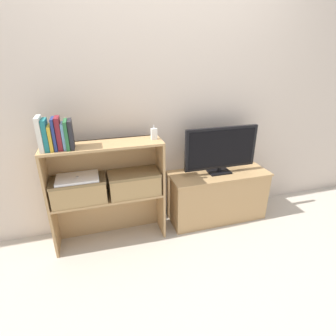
# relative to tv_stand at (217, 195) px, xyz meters

# --- Properties ---
(ground_plane) EXTENTS (16.00, 16.00, 0.00)m
(ground_plane) POSITION_rel_tv_stand_xyz_m (-0.55, -0.19, -0.26)
(ground_plane) COLOR #BCB2A3
(wall_back) EXTENTS (10.00, 0.05, 2.40)m
(wall_back) POSITION_rel_tv_stand_xyz_m (-0.55, 0.22, 0.94)
(wall_back) COLOR beige
(wall_back) RESTS_ON ground_plane
(tv_stand) EXTENTS (1.00, 0.39, 0.52)m
(tv_stand) POSITION_rel_tv_stand_xyz_m (0.00, 0.00, 0.00)
(tv_stand) COLOR tan
(tv_stand) RESTS_ON ground_plane
(tv) EXTENTS (0.74, 0.14, 0.46)m
(tv) POSITION_rel_tv_stand_xyz_m (0.00, -0.00, 0.51)
(tv) COLOR black
(tv) RESTS_ON tv_stand
(bookshelf_lower_tier) EXTENTS (0.97, 0.28, 0.46)m
(bookshelf_lower_tier) POSITION_rel_tv_stand_xyz_m (-1.10, 0.01, 0.03)
(bookshelf_lower_tier) COLOR tan
(bookshelf_lower_tier) RESTS_ON ground_plane
(bookshelf_upper_tier) EXTENTS (0.97, 0.28, 0.48)m
(bookshelf_upper_tier) POSITION_rel_tv_stand_xyz_m (-1.10, 0.01, 0.50)
(bookshelf_upper_tier) COLOR tan
(bookshelf_upper_tier) RESTS_ON bookshelf_lower_tier
(book_ivory) EXTENTS (0.03, 0.15, 0.26)m
(book_ivory) POSITION_rel_tv_stand_xyz_m (-1.54, -0.08, 0.81)
(book_ivory) COLOR silver
(book_ivory) RESTS_ON bookshelf_upper_tier
(book_teal) EXTENTS (0.03, 0.14, 0.24)m
(book_teal) POSITION_rel_tv_stand_xyz_m (-1.50, -0.08, 0.80)
(book_teal) COLOR #1E7075
(book_teal) RESTS_ON bookshelf_upper_tier
(book_mustard) EXTENTS (0.02, 0.15, 0.19)m
(book_mustard) POSITION_rel_tv_stand_xyz_m (-1.47, -0.08, 0.77)
(book_mustard) COLOR gold
(book_mustard) RESTS_ON bookshelf_upper_tier
(book_navy) EXTENTS (0.02, 0.14, 0.24)m
(book_navy) POSITION_rel_tv_stand_xyz_m (-1.44, -0.08, 0.80)
(book_navy) COLOR navy
(book_navy) RESTS_ON bookshelf_upper_tier
(book_maroon) EXTENTS (0.03, 0.13, 0.25)m
(book_maroon) POSITION_rel_tv_stand_xyz_m (-1.41, -0.08, 0.80)
(book_maroon) COLOR maroon
(book_maroon) RESTS_ON bookshelf_upper_tier
(book_skyblue) EXTENTS (0.02, 0.13, 0.20)m
(book_skyblue) POSITION_rel_tv_stand_xyz_m (-1.38, -0.08, 0.78)
(book_skyblue) COLOR #709ECC
(book_skyblue) RESTS_ON bookshelf_upper_tier
(book_forest) EXTENTS (0.02, 0.16, 0.22)m
(book_forest) POSITION_rel_tv_stand_xyz_m (-1.36, -0.08, 0.79)
(book_forest) COLOR #286638
(book_forest) RESTS_ON bookshelf_upper_tier
(book_charcoal) EXTENTS (0.03, 0.15, 0.22)m
(book_charcoal) POSITION_rel_tv_stand_xyz_m (-1.33, -0.08, 0.79)
(book_charcoal) COLOR #232328
(book_charcoal) RESTS_ON bookshelf_upper_tier
(baby_monitor) EXTENTS (0.05, 0.03, 0.12)m
(baby_monitor) POSITION_rel_tv_stand_xyz_m (-0.67, -0.05, 0.73)
(baby_monitor) COLOR white
(baby_monitor) RESTS_ON bookshelf_upper_tier
(storage_basket_left) EXTENTS (0.45, 0.25, 0.20)m
(storage_basket_left) POSITION_rel_tv_stand_xyz_m (-1.33, -0.06, 0.31)
(storage_basket_left) COLOR tan
(storage_basket_left) RESTS_ON bookshelf_lower_tier
(storage_basket_right) EXTENTS (0.45, 0.25, 0.20)m
(storage_basket_right) POSITION_rel_tv_stand_xyz_m (-0.86, -0.06, 0.31)
(storage_basket_right) COLOR tan
(storage_basket_right) RESTS_ON bookshelf_lower_tier
(laptop) EXTENTS (0.34, 0.23, 0.02)m
(laptop) POSITION_rel_tv_stand_xyz_m (-1.33, -0.06, 0.41)
(laptop) COLOR white
(laptop) RESTS_ON storage_basket_left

